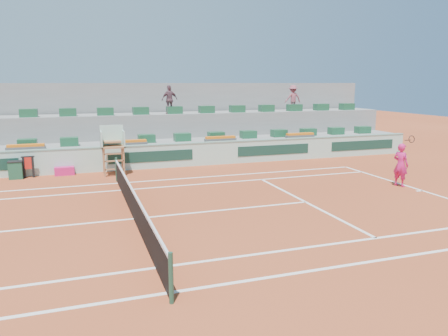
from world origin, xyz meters
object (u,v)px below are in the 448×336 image
at_px(player_bag, 65,171).
at_px(umpire_chair, 113,143).
at_px(drink_cooler_a, 16,170).
at_px(tennis_player, 401,165).

relative_size(player_bag, umpire_chair, 0.38).
relative_size(drink_cooler_a, tennis_player, 0.37).
bearing_deg(drink_cooler_a, player_bag, 3.51).
xyz_separation_m(player_bag, drink_cooler_a, (-2.13, -0.13, 0.22)).
bearing_deg(umpire_chair, player_bag, 164.56).
bearing_deg(tennis_player, drink_cooler_a, 156.35).
xyz_separation_m(umpire_chair, drink_cooler_a, (-4.42, 0.50, -1.12)).
bearing_deg(drink_cooler_a, umpire_chair, -6.47).
bearing_deg(tennis_player, umpire_chair, 150.66).
height_order(umpire_chair, tennis_player, umpire_chair).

